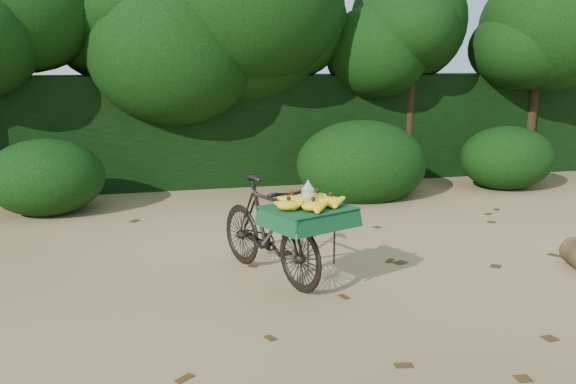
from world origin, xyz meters
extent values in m
plane|color=tan|center=(0.00, 0.00, 0.00)|extent=(80.00, 80.00, 0.00)
imported|color=black|center=(-0.64, 1.14, 0.48)|extent=(1.01, 1.64, 0.95)
cube|color=black|center=(-0.42, 0.58, 0.78)|extent=(0.47, 0.52, 0.02)
cube|color=#134927|center=(-0.42, 0.58, 0.80)|extent=(0.85, 0.79, 0.01)
ellipsoid|color=#A4AF2A|center=(-0.35, 0.61, 0.85)|extent=(0.09, 0.07, 0.10)
ellipsoid|color=#A4AF2A|center=(-0.42, 0.64, 0.85)|extent=(0.09, 0.07, 0.10)
ellipsoid|color=#A4AF2A|center=(-0.48, 0.59, 0.85)|extent=(0.09, 0.07, 0.10)
ellipsoid|color=#A4AF2A|center=(-0.45, 0.53, 0.85)|extent=(0.09, 0.07, 0.10)
ellipsoid|color=#A4AF2A|center=(-0.38, 0.54, 0.85)|extent=(0.09, 0.07, 0.10)
cylinder|color=#EAE5C6|center=(-0.42, 0.59, 0.89)|extent=(0.11, 0.11, 0.14)
cube|color=black|center=(0.00, 6.30, 0.90)|extent=(26.00, 1.80, 1.80)
camera|label=1|loc=(-1.82, -4.25, 2.00)|focal=38.00mm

